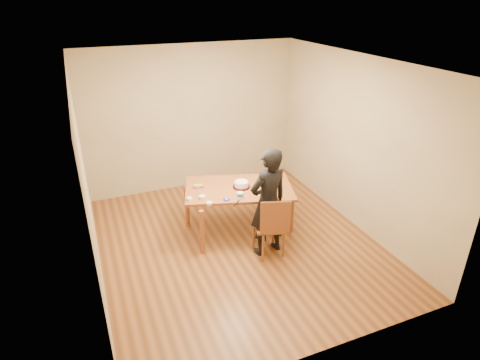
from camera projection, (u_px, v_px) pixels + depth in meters
name	position (u px, v px, depth m)	size (l,w,h in m)	color
room_shell	(229.00, 154.00, 5.89)	(4.00, 4.50, 2.70)	brown
dining_table	(239.00, 189.00, 6.23)	(1.64, 0.98, 0.04)	brown
dining_chair	(269.00, 227.00, 5.76)	(0.38, 0.38, 0.04)	brown
cake_plate	(241.00, 187.00, 6.22)	(0.26, 0.26, 0.02)	#BD0C31
cake	(241.00, 184.00, 6.20)	(0.22, 0.22, 0.07)	white
frosting_dome	(241.00, 181.00, 6.18)	(0.21, 0.21, 0.03)	white
frosting_tub	(240.00, 195.00, 5.91)	(0.09, 0.09, 0.08)	white
frosting_lid	(226.00, 200.00, 5.85)	(0.10, 0.10, 0.01)	#1C1AAC
frosting_dollop	(226.00, 199.00, 5.84)	(0.04, 0.04, 0.02)	white
ramekin_green	(209.00, 203.00, 5.72)	(0.08, 0.08, 0.04)	white
ramekin_yellow	(202.00, 197.00, 5.88)	(0.09, 0.09, 0.04)	white
ramekin_multi	(190.00, 199.00, 5.84)	(0.08, 0.08, 0.04)	white
candy_box_pink	(199.00, 187.00, 6.22)	(0.14, 0.07, 0.02)	#BE2C6A
candy_box_green	(198.00, 186.00, 6.21)	(0.14, 0.07, 0.02)	green
spatula	(236.00, 204.00, 5.74)	(0.18, 0.02, 0.01)	black
person	(268.00, 203.00, 5.63)	(0.60, 0.39, 1.64)	black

